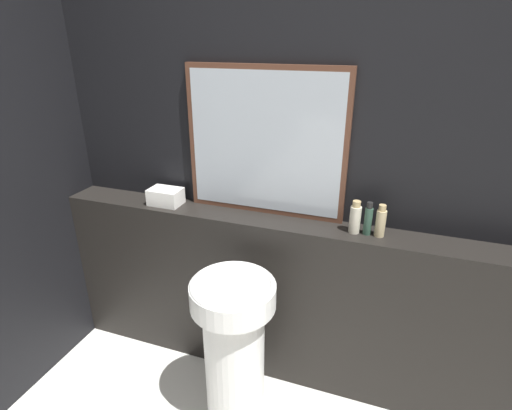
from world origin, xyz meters
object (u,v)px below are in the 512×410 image
towel_stack (166,197)px  lotion_bottle (381,222)px  pedestal_sink (234,348)px  shampoo_bottle (355,218)px  conditioner_bottle (368,220)px  mirror (265,143)px

towel_stack → lotion_bottle: bearing=0.0°
pedestal_sink → shampoo_bottle: size_ratio=5.17×
towel_stack → shampoo_bottle: 1.02m
shampoo_bottle → conditioner_bottle: (0.06, 0.00, 0.00)m
lotion_bottle → pedestal_sink: bearing=-144.5°
mirror → shampoo_bottle: mirror is taller
mirror → lotion_bottle: bearing=-7.9°
conditioner_bottle → lotion_bottle: (0.06, 0.00, -0.00)m
conditioner_bottle → lotion_bottle: bearing=0.0°
shampoo_bottle → lotion_bottle: bearing=0.0°
mirror → shampoo_bottle: (0.48, -0.08, -0.30)m
lotion_bottle → conditioner_bottle: bearing=180.0°
mirror → conditioner_bottle: (0.53, -0.08, -0.30)m
mirror → lotion_bottle: size_ratio=5.25×
pedestal_sink → conditioner_bottle: size_ratio=5.11×
shampoo_bottle → conditioner_bottle: bearing=0.0°
shampoo_bottle → conditioner_bottle: conditioner_bottle is taller
towel_stack → shampoo_bottle: (1.02, 0.00, 0.03)m
conditioner_bottle → lotion_bottle: 0.06m
shampoo_bottle → towel_stack: bearing=180.0°
pedestal_sink → mirror: (-0.02, 0.49, 0.86)m
conditioner_bottle → mirror: bearing=171.3°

